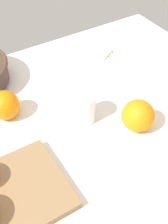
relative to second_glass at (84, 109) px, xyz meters
The scene contains 5 objects.
ground_plane 7.33cm from the second_glass, 146.49° to the right, with size 115.57×88.80×3.00cm, color white.
second_glass is the anchor object (origin of this frame).
loose_orange_1 21.76cm from the second_glass, 145.35° to the left, with size 8.26×8.26×8.26cm, color orange.
loose_orange_3 14.67cm from the second_glass, 43.77° to the right, with size 8.80×8.80×8.80cm, color orange.
herb_sprig_0 33.21cm from the second_glass, 42.45° to the left, with size 7.21×4.00×0.97cm.
Camera 1 is at (-25.76, -46.40, 59.63)cm, focal length 47.26 mm.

